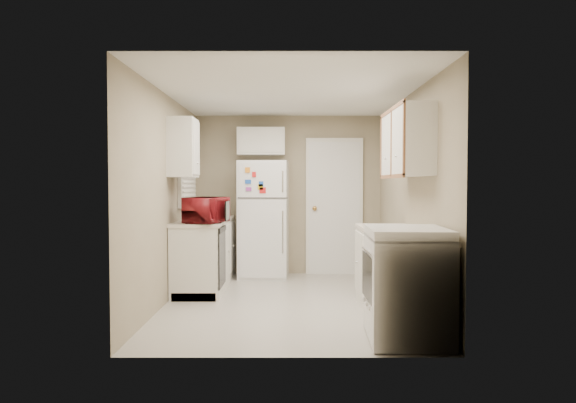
{
  "coord_description": "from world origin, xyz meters",
  "views": [
    {
      "loc": [
        0.01,
        -5.9,
        1.38
      ],
      "look_at": [
        0.0,
        0.5,
        1.15
      ],
      "focal_mm": 32.0,
      "sensor_mm": 36.0,
      "label": 1
    }
  ],
  "objects": [
    {
      "name": "upper_cabinet_left",
      "position": [
        -1.25,
        0.22,
        1.8
      ],
      "size": [
        0.3,
        0.45,
        0.7
      ],
      "primitive_type": "cube",
      "color": "silver",
      "rests_on": "wall_left"
    },
    {
      "name": "cabinet_over_fridge",
      "position": [
        -0.4,
        1.75,
        2.0
      ],
      "size": [
        0.7,
        0.3,
        0.4
      ],
      "primitive_type": "cube",
      "color": "silver",
      "rests_on": "wall_back"
    },
    {
      "name": "floor",
      "position": [
        0.0,
        0.0,
        0.0
      ],
      "size": [
        3.8,
        3.8,
        0.0
      ],
      "primitive_type": "plane",
      "color": "beige",
      "rests_on": "ground"
    },
    {
      "name": "wall_front",
      "position": [
        0.0,
        -1.9,
        1.2
      ],
      "size": [
        2.8,
        2.8,
        0.0
      ],
      "primitive_type": "plane",
      "color": "gray",
      "rests_on": "floor"
    },
    {
      "name": "wall_back",
      "position": [
        0.0,
        1.9,
        1.2
      ],
      "size": [
        2.8,
        2.8,
        0.0
      ],
      "primitive_type": "plane",
      "color": "gray",
      "rests_on": "floor"
    },
    {
      "name": "wall_left",
      "position": [
        -1.4,
        0.0,
        1.2
      ],
      "size": [
        3.8,
        3.8,
        0.0
      ],
      "primitive_type": "plane",
      "color": "gray",
      "rests_on": "floor"
    },
    {
      "name": "sink",
      "position": [
        -1.1,
        1.05,
        0.86
      ],
      "size": [
        0.54,
        0.74,
        0.16
      ],
      "primitive_type": "cube",
      "color": "gray",
      "rests_on": "left_counter"
    },
    {
      "name": "left_counter",
      "position": [
        -1.1,
        0.9,
        0.45
      ],
      "size": [
        0.6,
        1.8,
        0.9
      ],
      "primitive_type": "cube",
      "color": "silver",
      "rests_on": "floor"
    },
    {
      "name": "dishwasher",
      "position": [
        -0.81,
        0.3,
        0.49
      ],
      "size": [
        0.03,
        0.58,
        0.72
      ],
      "primitive_type": "cube",
      "color": "black",
      "rests_on": "floor"
    },
    {
      "name": "interior_door",
      "position": [
        0.7,
        1.86,
        1.02
      ],
      "size": [
        0.86,
        0.06,
        2.08
      ],
      "primitive_type": "cube",
      "color": "white",
      "rests_on": "floor"
    },
    {
      "name": "refrigerator",
      "position": [
        -0.36,
        1.6,
        0.85
      ],
      "size": [
        0.73,
        0.72,
        1.7
      ],
      "primitive_type": "cube",
      "rotation": [
        0.0,
        0.0,
        -0.05
      ],
      "color": "white",
      "rests_on": "floor"
    },
    {
      "name": "wall_right",
      "position": [
        1.4,
        0.0,
        1.2
      ],
      "size": [
        3.8,
        3.8,
        0.0
      ],
      "primitive_type": "plane",
      "color": "gray",
      "rests_on": "floor"
    },
    {
      "name": "microwave",
      "position": [
        -0.98,
        0.26,
        1.05
      ],
      "size": [
        0.62,
        0.46,
        0.37
      ],
      "primitive_type": "imported",
      "rotation": [
        0.0,
        0.0,
        1.28
      ],
      "color": "maroon",
      "rests_on": "left_counter"
    },
    {
      "name": "ceiling",
      "position": [
        0.0,
        0.0,
        2.4
      ],
      "size": [
        3.8,
        3.8,
        0.0
      ],
      "primitive_type": "plane",
      "color": "white",
      "rests_on": "floor"
    },
    {
      "name": "soap_bottle",
      "position": [
        -1.06,
        1.43,
        1.0
      ],
      "size": [
        0.13,
        0.13,
        0.21
      ],
      "primitive_type": "imported",
      "rotation": [
        0.0,
        0.0,
        0.43
      ],
      "color": "beige",
      "rests_on": "left_counter"
    },
    {
      "name": "right_counter",
      "position": [
        1.1,
        -0.8,
        0.45
      ],
      "size": [
        0.6,
        2.0,
        0.9
      ],
      "primitive_type": "cube",
      "color": "silver",
      "rests_on": "floor"
    },
    {
      "name": "upper_cabinet_right",
      "position": [
        1.25,
        -0.5,
        1.8
      ],
      "size": [
        0.3,
        1.2,
        0.7
      ],
      "primitive_type": "cube",
      "color": "silver",
      "rests_on": "wall_right"
    },
    {
      "name": "stove",
      "position": [
        1.04,
        -1.44,
        0.5
      ],
      "size": [
        0.7,
        0.85,
        1.0
      ],
      "primitive_type": "cube",
      "rotation": [
        0.0,
        0.0,
        -0.05
      ],
      "color": "white",
      "rests_on": "floor"
    },
    {
      "name": "window_blinds",
      "position": [
        -1.36,
        1.05,
        1.6
      ],
      "size": [
        0.1,
        0.98,
        1.08
      ],
      "primitive_type": "cube",
      "color": "silver",
      "rests_on": "wall_left"
    }
  ]
}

